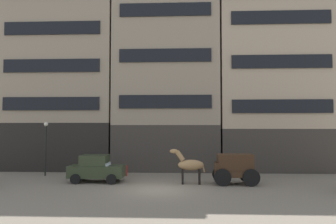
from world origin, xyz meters
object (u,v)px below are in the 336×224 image
sedan_dark (96,169)px  streetlamp_curbside (46,141)px  cargo_wagon (234,167)px  fire_hydrant_curbside (126,170)px  draft_horse (189,165)px

sedan_dark → streetlamp_curbside: 5.61m
cargo_wagon → streetlamp_curbside: (-13.96, 3.03, 1.52)m
sedan_dark → fire_hydrant_curbside: (1.52, 2.75, -0.49)m
draft_horse → sedan_dark: size_ratio=0.63×
sedan_dark → streetlamp_curbside: size_ratio=0.90×
cargo_wagon → fire_hydrant_curbside: (-7.76, 3.22, -0.72)m
streetlamp_curbside → fire_hydrant_curbside: size_ratio=4.96×
draft_horse → fire_hydrant_curbside: draft_horse is taller
cargo_wagon → streetlamp_curbside: size_ratio=0.71×
draft_horse → streetlamp_curbside: 11.50m
cargo_wagon → draft_horse: draft_horse is taller
streetlamp_curbside → draft_horse: bearing=-15.4°
sedan_dark → streetlamp_curbside: bearing=151.3°
cargo_wagon → sedan_dark: bearing=177.1°
cargo_wagon → sedan_dark: cargo_wagon is taller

